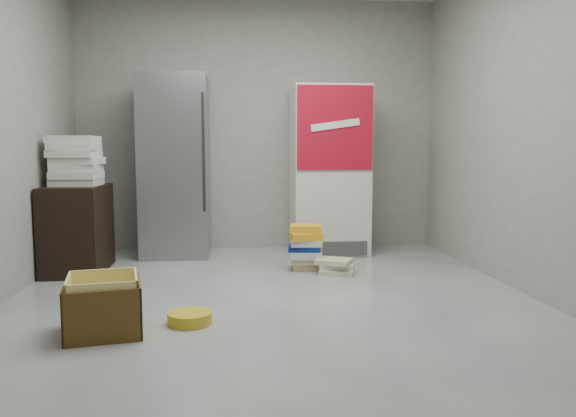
# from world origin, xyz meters

# --- Properties ---
(ground) EXTENTS (5.00, 5.00, 0.00)m
(ground) POSITION_xyz_m (0.00, 0.00, 0.00)
(ground) COLOR #B7B7B2
(ground) RESTS_ON ground
(room_shell) EXTENTS (4.04, 5.04, 2.82)m
(room_shell) POSITION_xyz_m (0.00, 0.00, 1.80)
(room_shell) COLOR #9F988F
(room_shell) RESTS_ON ground
(steel_fridge) EXTENTS (0.70, 0.72, 1.90)m
(steel_fridge) POSITION_xyz_m (-0.90, 2.13, 0.95)
(steel_fridge) COLOR #929499
(steel_fridge) RESTS_ON ground
(coke_cooler) EXTENTS (0.80, 0.73, 1.80)m
(coke_cooler) POSITION_xyz_m (0.75, 2.12, 0.90)
(coke_cooler) COLOR silver
(coke_cooler) RESTS_ON ground
(wood_shelf) EXTENTS (0.50, 0.80, 0.80)m
(wood_shelf) POSITION_xyz_m (-1.73, 1.40, 0.40)
(wood_shelf) COLOR black
(wood_shelf) RESTS_ON ground
(supply_box_stack) EXTENTS (0.45, 0.44, 0.45)m
(supply_box_stack) POSITION_xyz_m (-1.72, 1.40, 1.03)
(supply_box_stack) COLOR silver
(supply_box_stack) RESTS_ON wood_shelf
(phonebook_stack_main) EXTENTS (0.34, 0.30, 0.43)m
(phonebook_stack_main) POSITION_xyz_m (0.39, 1.25, 0.21)
(phonebook_stack_main) COLOR #997E54
(phonebook_stack_main) RESTS_ON ground
(phonebook_stack_side) EXTENTS (0.39, 0.35, 0.14)m
(phonebook_stack_side) POSITION_xyz_m (0.64, 1.06, 0.07)
(phonebook_stack_side) COLOR beige
(phonebook_stack_side) RESTS_ON ground
(cardboard_box) EXTENTS (0.53, 0.53, 0.36)m
(cardboard_box) POSITION_xyz_m (-1.09, -0.44, 0.15)
(cardboard_box) COLOR yellow
(cardboard_box) RESTS_ON ground
(bucket_lid) EXTENTS (0.33, 0.33, 0.08)m
(bucket_lid) POSITION_xyz_m (-0.58, -0.30, 0.04)
(bucket_lid) COLOR gold
(bucket_lid) RESTS_ON ground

